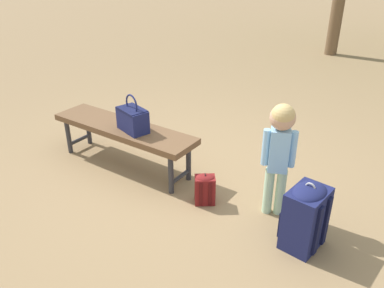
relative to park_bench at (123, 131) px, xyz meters
name	(u,v)px	position (x,y,z in m)	size (l,w,h in m)	color
ground_plane	(187,180)	(0.69, 0.15, -0.39)	(40.00, 40.00, 0.00)	#8C704C
park_bench	(123,131)	(0.00, 0.00, 0.00)	(1.61, 0.46, 0.45)	brown
handbag	(133,119)	(0.17, -0.02, 0.18)	(0.35, 0.25, 0.37)	#191E4C
child_standing	(280,143)	(1.59, 0.17, 0.27)	(0.25, 0.20, 0.99)	#B2D8B2
backpack_large	(306,215)	(1.95, -0.06, -0.12)	(0.31, 0.35, 0.55)	#191E4C
backpack_small	(205,188)	(1.04, -0.05, -0.24)	(0.22, 0.21, 0.30)	maroon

